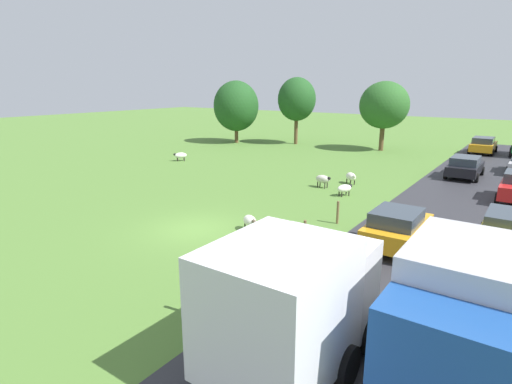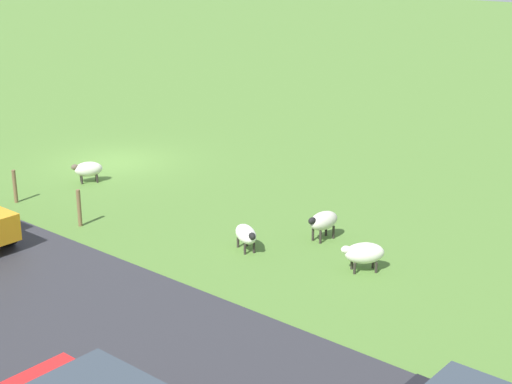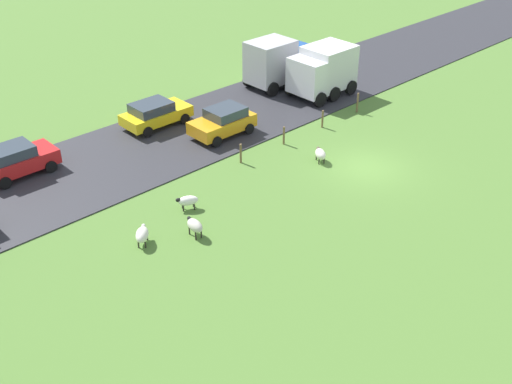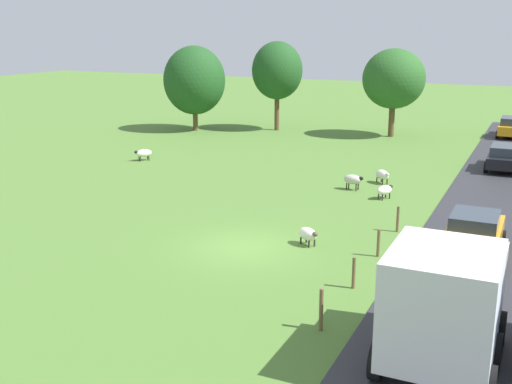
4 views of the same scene
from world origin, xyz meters
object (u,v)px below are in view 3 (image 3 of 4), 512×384
at_px(sheep_4, 195,225).
at_px(car_4, 223,121).
at_px(sheep_3, 320,154).
at_px(car_1, 17,160).
at_px(truck_0, 323,70).
at_px(truck_1, 276,62).
at_px(sheep_2, 188,201).
at_px(car_2, 155,113).
at_px(sheep_0, 142,234).

distance_m(sheep_4, car_4, 10.40).
relative_size(sheep_3, car_1, 0.28).
bearing_deg(car_1, sheep_4, -162.97).
relative_size(truck_0, truck_1, 1.03).
xyz_separation_m(sheep_3, car_1, (9.81, 12.67, 0.44)).
xyz_separation_m(sheep_2, car_4, (5.02, -6.51, 0.44)).
distance_m(car_1, car_2, 8.75).
bearing_deg(sheep_4, car_2, -26.91).
distance_m(car_1, car_4, 11.54).
height_order(truck_1, car_2, truck_1).
bearing_deg(car_4, sheep_0, 121.36).
bearing_deg(sheep_4, sheep_2, -29.78).
height_order(truck_0, car_2, truck_0).
bearing_deg(truck_0, sheep_3, 131.29).
distance_m(sheep_0, car_4, 11.39).
xyz_separation_m(sheep_0, truck_1, (9.37, -17.45, 1.31)).
bearing_deg(sheep_2, sheep_0, 105.71).
height_order(sheep_0, truck_0, truck_0).
xyz_separation_m(sheep_4, truck_1, (10.47, -15.38, 1.24)).
bearing_deg(truck_0, car_1, 79.97).
relative_size(sheep_2, sheep_3, 1.02).
height_order(sheep_0, sheep_4, sheep_4).
bearing_deg(sheep_2, sheep_4, 150.22).
xyz_separation_m(sheep_2, truck_1, (8.47, -14.24, 1.33)).
distance_m(truck_1, car_1, 18.69).
height_order(sheep_2, car_2, car_2).
height_order(sheep_2, sheep_3, sheep_3).
xyz_separation_m(sheep_2, sheep_4, (-2.00, 1.15, 0.10)).
distance_m(truck_0, car_2, 11.69).
height_order(truck_1, car_1, truck_1).
xyz_separation_m(sheep_3, sheep_4, (-0.90, 9.39, 0.09)).
bearing_deg(truck_1, sheep_4, 124.24).
bearing_deg(sheep_4, sheep_0, 62.01).
bearing_deg(sheep_3, car_4, 15.75).
bearing_deg(car_2, sheep_4, 153.09).
xyz_separation_m(sheep_4, truck_0, (7.20, -16.56, 1.23)).
bearing_deg(car_2, truck_1, -91.81).
bearing_deg(truck_0, sheep_4, 113.51).
relative_size(car_1, car_4, 1.00).
relative_size(sheep_4, car_4, 0.30).
distance_m(sheep_0, car_2, 12.28).
bearing_deg(car_1, car_4, -108.63).
relative_size(truck_0, car_4, 1.12).
bearing_deg(sheep_2, car_2, -26.23).
relative_size(sheep_0, sheep_3, 1.04).
bearing_deg(car_2, truck_0, -107.90).
distance_m(sheep_2, sheep_4, 2.31).
distance_m(sheep_2, car_2, 9.80).
distance_m(sheep_0, truck_0, 19.64).
xyz_separation_m(sheep_3, truck_0, (6.30, -7.17, 1.32)).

